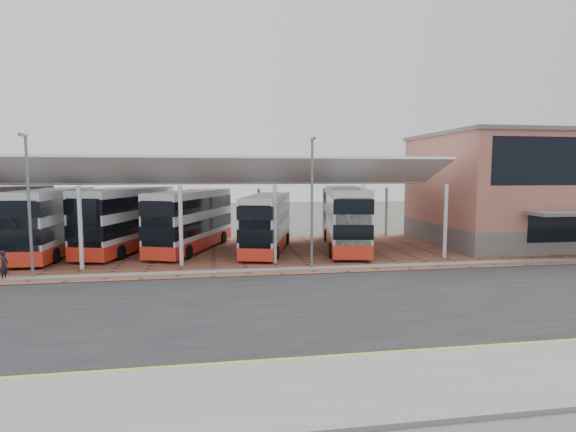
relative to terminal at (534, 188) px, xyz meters
name	(u,v)px	position (x,y,z in m)	size (l,w,h in m)	color
ground	(298,299)	(-23.00, -13.92, -4.66)	(140.00, 140.00, 0.00)	#4C4E48
road	(302,305)	(-23.00, -14.92, -4.65)	(120.00, 14.00, 0.02)	black
forecourt	(293,251)	(-21.00, -0.92, -4.63)	(72.00, 16.00, 0.06)	brown
sidewalk	(358,387)	(-23.00, -22.92, -4.59)	(120.00, 4.00, 0.14)	slate
north_kerb	(280,270)	(-23.00, -7.72, -4.59)	(120.00, 0.80, 0.14)	slate
yellow_line_near	(338,359)	(-23.00, -20.92, -4.63)	(120.00, 0.12, 0.01)	gold
yellow_line_far	(336,355)	(-23.00, -20.62, -4.63)	(120.00, 0.12, 0.01)	gold
canopy	(185,175)	(-29.00, 0.01, 1.14)	(37.00, 11.63, 7.07)	silver
terminal	(534,188)	(0.00, 0.00, 0.00)	(18.40, 14.40, 9.25)	#625E5C
lamp_west	(29,202)	(-37.00, -7.65, -0.30)	(0.16, 0.90, 8.07)	slate
lamp_east	(312,199)	(-21.00, -7.65, -0.30)	(0.16, 0.90, 8.07)	slate
bus_1	(54,222)	(-38.40, 0.33, -2.25)	(3.14, 11.56, 4.73)	silver
bus_2	(128,220)	(-33.42, 1.18, -2.23)	(5.98, 11.83, 4.77)	silver
bus_3	(192,221)	(-28.65, 0.60, -2.33)	(6.30, 11.25, 4.56)	silver
bus_4	(267,223)	(-22.98, -0.77, -2.49)	(5.04, 10.58, 4.25)	silver
bus_5	(345,219)	(-16.84, -0.74, -2.23)	(4.84, 11.85, 4.76)	silver
pedestrian	(4,265)	(-38.39, -7.77, -3.77)	(0.60, 0.39, 1.65)	black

